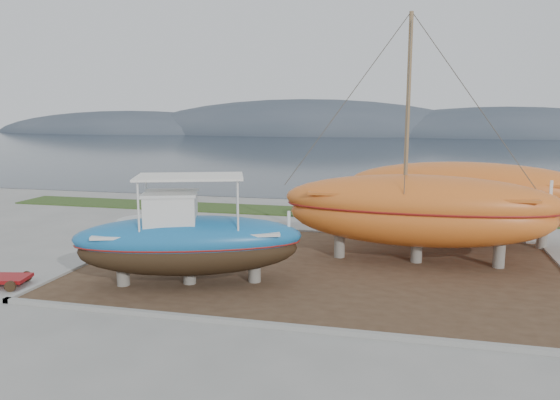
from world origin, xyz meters
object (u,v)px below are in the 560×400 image
(blue_caique, at_px, (188,230))
(orange_bare_hull, at_px, (467,204))
(red_trailer, at_px, (4,281))
(orange_sailboat, at_px, (421,141))
(white_dinghy, at_px, (163,230))

(blue_caique, xyz_separation_m, orange_bare_hull, (9.95, 8.60, -0.10))
(blue_caique, bearing_deg, red_trailer, 176.12)
(orange_sailboat, relative_size, red_trailer, 4.34)
(white_dinghy, bearing_deg, orange_bare_hull, 7.81)
(orange_bare_hull, height_order, red_trailer, orange_bare_hull)
(white_dinghy, xyz_separation_m, orange_bare_hull, (13.37, 3.57, 1.13))
(blue_caique, distance_m, orange_bare_hull, 13.16)
(orange_sailboat, bearing_deg, orange_bare_hull, 60.91)
(blue_caique, height_order, orange_sailboat, orange_sailboat)
(orange_sailboat, height_order, orange_bare_hull, orange_sailboat)
(blue_caique, height_order, red_trailer, blue_caique)
(white_dinghy, height_order, red_trailer, white_dinghy)
(orange_bare_hull, bearing_deg, white_dinghy, -158.59)
(blue_caique, xyz_separation_m, orange_sailboat, (7.74, 4.70, 2.93))
(blue_caique, height_order, white_dinghy, blue_caique)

